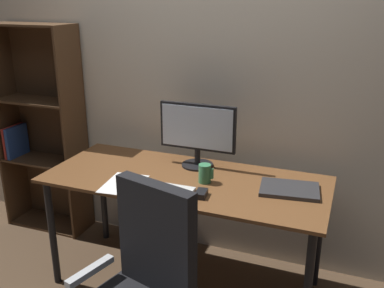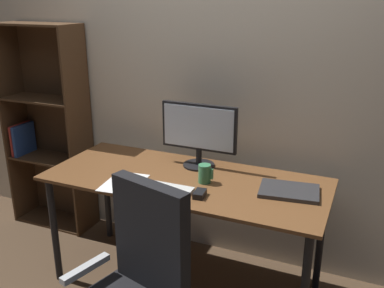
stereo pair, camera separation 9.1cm
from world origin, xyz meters
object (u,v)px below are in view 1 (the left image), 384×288
object	(u,v)px
coffee_mug	(205,173)
bookshelf	(43,130)
desk	(185,190)
monitor	(197,131)
laptop	(289,189)
keyboard	(168,189)
mouse	(201,194)

from	to	relation	value
coffee_mug	bookshelf	bearing A→B (deg)	165.99
desk	monitor	xyz separation A→B (m)	(-0.00, 0.21, 0.31)
laptop	bookshelf	bearing A→B (deg)	163.45
desk	monitor	size ratio (longest dim) A/B	3.43
coffee_mug	bookshelf	world-z (taller)	bookshelf
keyboard	coffee_mug	size ratio (longest dim) A/B	2.64
keyboard	coffee_mug	world-z (taller)	coffee_mug
monitor	laptop	size ratio (longest dim) A/B	1.53
monitor	bookshelf	bearing A→B (deg)	173.90
keyboard	mouse	bearing A→B (deg)	-2.64
monitor	bookshelf	size ratio (longest dim) A/B	0.31
desk	coffee_mug	world-z (taller)	coffee_mug
desk	laptop	bearing A→B (deg)	4.31
keyboard	bookshelf	xyz separation A→B (m)	(-1.30, 0.54, 0.04)
keyboard	bookshelf	bearing A→B (deg)	156.31
laptop	desk	bearing A→B (deg)	176.74
desk	bookshelf	bearing A→B (deg)	165.16
desk	coffee_mug	bearing A→B (deg)	-5.32
coffee_mug	monitor	bearing A→B (deg)	120.79
keyboard	mouse	size ratio (longest dim) A/B	3.02
coffee_mug	laptop	xyz separation A→B (m)	(0.48, 0.06, -0.04)
desk	keyboard	distance (m)	0.21
keyboard	bookshelf	distance (m)	1.41
desk	monitor	bearing A→B (deg)	90.42
keyboard	laptop	distance (m)	0.67
monitor	mouse	distance (m)	0.49
mouse	coffee_mug	distance (m)	0.19
monitor	keyboard	size ratio (longest dim) A/B	1.69
monitor	keyboard	world-z (taller)	monitor
coffee_mug	bookshelf	distance (m)	1.50
desk	laptop	xyz separation A→B (m)	(0.61, 0.05, 0.09)
laptop	mouse	bearing A→B (deg)	-158.48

